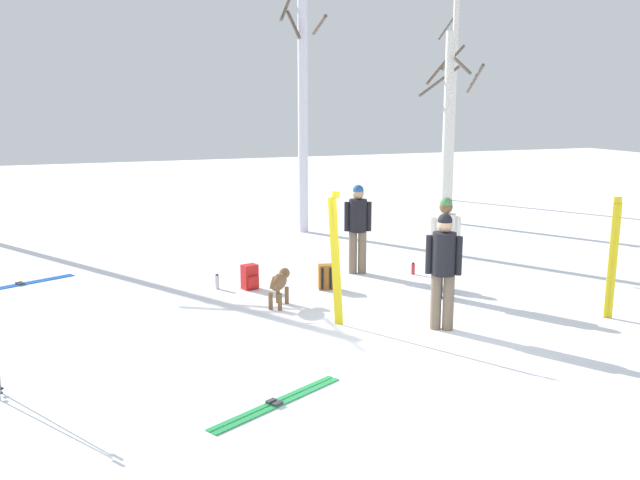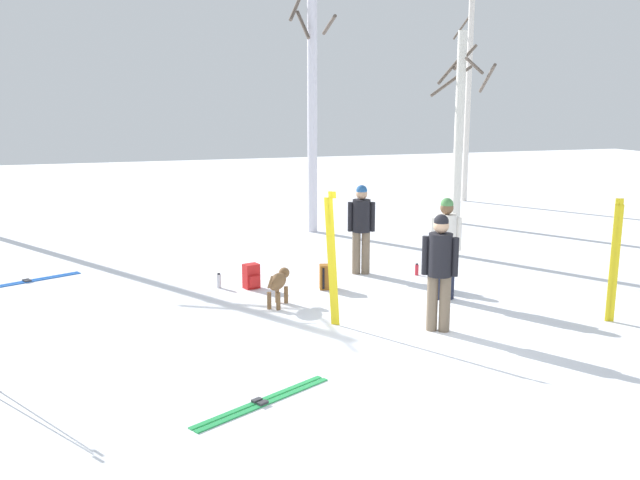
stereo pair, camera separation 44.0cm
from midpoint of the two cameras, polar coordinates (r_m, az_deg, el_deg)
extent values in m
plane|color=white|center=(9.67, 5.34, -8.62)|extent=(60.00, 60.00, 0.00)
cylinder|color=#72604C|center=(10.30, 11.35, -5.14)|extent=(0.16, 0.16, 0.82)
cylinder|color=#72604C|center=(10.31, 10.34, -5.08)|extent=(0.16, 0.16, 0.82)
cylinder|color=black|center=(10.12, 11.00, -1.20)|extent=(0.34, 0.34, 0.62)
sphere|color=tan|center=(10.04, 11.09, 1.14)|extent=(0.22, 0.22, 0.22)
sphere|color=black|center=(10.03, 11.10, 1.48)|extent=(0.21, 0.21, 0.21)
cylinder|color=black|center=(10.12, 12.18, -1.37)|extent=(0.10, 0.10, 0.56)
cylinder|color=black|center=(10.14, 9.81, -1.25)|extent=(0.10, 0.10, 0.56)
cylinder|color=#1E2338|center=(11.95, 11.57, -2.82)|extent=(0.16, 0.16, 0.82)
cylinder|color=#1E2338|center=(11.91, 10.72, -2.84)|extent=(0.16, 0.16, 0.82)
cylinder|color=silver|center=(11.78, 11.28, 0.57)|extent=(0.34, 0.34, 0.62)
sphere|color=brown|center=(11.70, 11.36, 2.59)|extent=(0.22, 0.22, 0.22)
sphere|color=#4C8C4C|center=(11.70, 11.37, 2.88)|extent=(0.21, 0.21, 0.21)
cylinder|color=silver|center=(11.83, 12.27, 0.47)|extent=(0.10, 0.10, 0.56)
cylinder|color=silver|center=(11.73, 10.28, 0.47)|extent=(0.10, 0.10, 0.56)
cylinder|color=#72604C|center=(13.42, 4.68, -1.05)|extent=(0.16, 0.16, 0.82)
cylinder|color=#72604C|center=(13.41, 3.91, -1.05)|extent=(0.16, 0.16, 0.82)
cylinder|color=black|center=(13.28, 4.34, 1.98)|extent=(0.34, 0.34, 0.62)
sphere|color=tan|center=(13.22, 4.37, 3.78)|extent=(0.22, 0.22, 0.22)
sphere|color=#265999|center=(13.21, 4.37, 4.04)|extent=(0.21, 0.21, 0.21)
cylinder|color=black|center=(13.30, 5.24, 1.89)|extent=(0.10, 0.10, 0.56)
cylinder|color=black|center=(13.27, 3.44, 1.90)|extent=(0.10, 0.10, 0.56)
ellipsoid|color=brown|center=(11.31, -2.37, -3.41)|extent=(0.52, 0.62, 0.26)
sphere|color=brown|center=(11.60, -1.85, -2.69)|extent=(0.18, 0.18, 0.18)
ellipsoid|color=brown|center=(11.66, -1.76, -2.71)|extent=(0.11, 0.12, 0.06)
cylinder|color=brown|center=(10.97, -2.94, -3.46)|extent=(0.14, 0.18, 0.17)
cylinder|color=brown|center=(11.58, -2.42, -4.44)|extent=(0.07, 0.07, 0.28)
cylinder|color=brown|center=(11.54, -1.69, -4.50)|extent=(0.07, 0.07, 0.28)
cylinder|color=brown|center=(11.23, -3.04, -4.96)|extent=(0.07, 0.07, 0.28)
cylinder|color=brown|center=(11.18, -2.29, -5.02)|extent=(0.07, 0.07, 0.28)
cube|color=yellow|center=(11.38, 23.74, -1.79)|extent=(0.08, 0.05, 1.79)
cube|color=yellow|center=(11.21, 24.12, 2.87)|extent=(0.06, 0.04, 0.10)
cube|color=yellow|center=(11.39, 24.03, -1.79)|extent=(0.08, 0.05, 1.79)
cube|color=yellow|center=(11.23, 24.42, 2.85)|extent=(0.06, 0.04, 0.10)
cube|color=yellow|center=(10.28, 2.05, -1.79)|extent=(0.15, 0.14, 1.91)
cube|color=yellow|center=(10.10, 2.09, 3.71)|extent=(0.06, 0.05, 0.10)
cube|color=yellow|center=(10.26, 2.36, -1.82)|extent=(0.15, 0.14, 1.91)
cube|color=yellow|center=(10.08, 2.41, 3.69)|extent=(0.06, 0.05, 0.10)
cube|color=green|center=(8.00, -3.28, -12.96)|extent=(1.72, 0.94, 0.02)
cube|color=#333338|center=(7.96, -3.56, -12.91)|extent=(0.14, 0.11, 0.03)
cube|color=green|center=(7.93, -2.78, -13.17)|extent=(1.72, 0.94, 0.02)
cube|color=#333338|center=(7.89, -3.06, -13.12)|extent=(0.14, 0.11, 0.03)
cube|color=blue|center=(13.94, -21.83, -3.08)|extent=(1.75, 0.86, 0.02)
cube|color=#333338|center=(13.91, -22.03, -3.02)|extent=(0.14, 0.11, 0.03)
cube|color=blue|center=(13.84, -21.68, -3.17)|extent=(1.75, 0.86, 0.02)
cube|color=#333338|center=(13.82, -21.88, -3.10)|extent=(0.14, 0.11, 0.03)
cube|color=red|center=(12.44, -4.62, -2.95)|extent=(0.30, 0.26, 0.44)
cube|color=red|center=(12.35, -4.32, -3.38)|extent=(0.20, 0.11, 0.20)
cube|color=black|center=(12.51, -5.17, -2.89)|extent=(0.04, 0.03, 0.37)
cube|color=black|center=(12.57, -4.60, -2.80)|extent=(0.04, 0.03, 0.37)
cube|color=#99591E|center=(12.35, 1.59, -3.03)|extent=(0.30, 0.26, 0.44)
cube|color=#99591E|center=(12.50, 1.53, -3.17)|extent=(0.20, 0.11, 0.20)
cube|color=black|center=(12.25, 1.98, -3.16)|extent=(0.04, 0.03, 0.37)
cube|color=black|center=(12.24, 1.32, -3.17)|extent=(0.04, 0.03, 0.37)
cylinder|color=silver|center=(12.54, -7.24, -3.35)|extent=(0.08, 0.08, 0.25)
cylinder|color=black|center=(12.51, -7.25, -2.76)|extent=(0.05, 0.05, 0.02)
cylinder|color=red|center=(13.49, 8.82, -2.43)|extent=(0.07, 0.07, 0.20)
cylinder|color=black|center=(13.46, 8.83, -1.96)|extent=(0.05, 0.05, 0.02)
cylinder|color=silver|center=(17.40, 0.11, 13.24)|extent=(0.24, 0.24, 7.69)
cylinder|color=brown|center=(17.68, -1.12, 18.67)|extent=(0.61, 0.69, 0.87)
cylinder|color=brown|center=(17.33, -0.64, 17.13)|extent=(0.23, 0.58, 0.70)
cylinder|color=brown|center=(17.61, 1.51, 17.13)|extent=(0.09, 0.90, 0.41)
cylinder|color=silver|center=(19.04, 11.92, 8.82)|extent=(0.24, 0.24, 5.02)
cylinder|color=brown|center=(19.54, 11.30, 12.59)|extent=(1.20, 0.15, 0.85)
cylinder|color=brown|center=(19.20, 14.14, 12.64)|extent=(0.49, 1.38, 0.72)
cylinder|color=brown|center=(19.33, 12.41, 14.34)|extent=(0.50, 0.52, 0.67)
cylinder|color=brown|center=(19.27, 11.08, 13.30)|extent=(0.82, 0.44, 0.68)
cylinder|color=brown|center=(18.84, 13.16, 13.66)|extent=(0.76, 0.45, 0.42)
cylinder|color=silver|center=(23.32, 12.58, 12.58)|extent=(0.18, 0.18, 7.74)
cylinder|color=brown|center=(23.69, 12.14, 16.73)|extent=(0.78, 0.22, 0.91)
camera|label=1|loc=(0.22, -88.92, 0.22)|focal=39.27mm
camera|label=2|loc=(0.22, 91.08, -0.22)|focal=39.27mm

